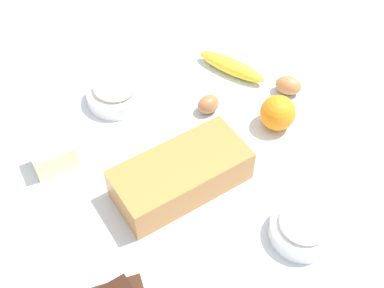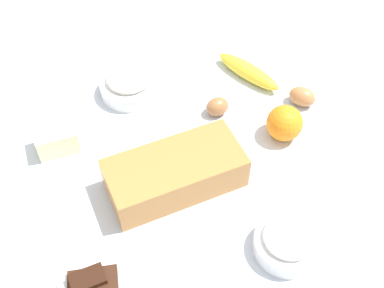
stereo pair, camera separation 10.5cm
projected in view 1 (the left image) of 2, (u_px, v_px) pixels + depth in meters
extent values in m
cube|color=silver|center=(192.00, 158.00, 1.09)|extent=(2.40, 2.40, 0.02)
cube|color=#B77A3D|center=(181.00, 175.00, 1.00)|extent=(0.30, 0.20, 0.08)
cube|color=black|center=(181.00, 174.00, 1.00)|extent=(0.29, 0.18, 0.07)
cylinder|color=white|center=(117.00, 94.00, 1.18)|extent=(0.15, 0.15, 0.04)
torus|color=white|center=(116.00, 89.00, 1.17)|extent=(0.15, 0.15, 0.01)
ellipsoid|color=white|center=(115.00, 86.00, 1.16)|extent=(0.11, 0.11, 0.04)
cylinder|color=white|center=(302.00, 230.00, 0.94)|extent=(0.13, 0.13, 0.04)
torus|color=white|center=(303.00, 226.00, 0.93)|extent=(0.13, 0.13, 0.01)
ellipsoid|color=white|center=(304.00, 223.00, 0.92)|extent=(0.10, 0.10, 0.03)
ellipsoid|color=yellow|center=(231.00, 66.00, 1.25)|extent=(0.15, 0.18, 0.04)
sphere|color=orange|center=(278.00, 113.00, 1.11)|extent=(0.08, 0.08, 0.08)
cube|color=#F4EDB2|center=(53.00, 156.00, 1.05)|extent=(0.10, 0.08, 0.06)
ellipsoid|color=#A26D42|center=(208.00, 104.00, 1.16)|extent=(0.07, 0.06, 0.04)
ellipsoid|color=#B57A4A|center=(288.00, 85.00, 1.20)|extent=(0.08, 0.08, 0.05)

